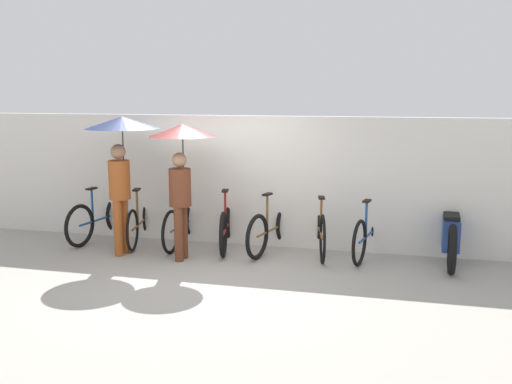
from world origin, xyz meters
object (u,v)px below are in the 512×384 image
motorcycle (450,235)px  pedestrian_center (182,154)px  parked_bicycle_0 (100,218)px  parked_bicycle_1 (141,221)px  parked_bicycle_3 (227,226)px  parked_bicycle_5 (320,229)px  parked_bicycle_4 (272,228)px  parked_bicycle_2 (183,223)px  pedestrian_leading (121,144)px  parked_bicycle_6 (369,233)px

motorcycle → pedestrian_center: bearing=104.0°
parked_bicycle_0 → parked_bicycle_1: parked_bicycle_0 is taller
parked_bicycle_1 → parked_bicycle_3: size_ratio=1.01×
parked_bicycle_5 → parked_bicycle_4: bearing=81.8°
parked_bicycle_2 → parked_bicycle_3: parked_bicycle_2 is taller
parked_bicycle_1 → parked_bicycle_5: size_ratio=0.99×
parked_bicycle_1 → parked_bicycle_2: (0.74, 0.00, 0.01)m
parked_bicycle_2 → parked_bicycle_4: size_ratio=1.01×
parked_bicycle_0 → motorcycle: size_ratio=0.88×
parked_bicycle_0 → pedestrian_leading: 1.65m
parked_bicycle_2 → pedestrian_leading: size_ratio=0.81×
parked_bicycle_1 → parked_bicycle_3: 1.47m
parked_bicycle_1 → parked_bicycle_6: 3.69m
parked_bicycle_0 → pedestrian_center: bearing=-103.0°
parked_bicycle_1 → pedestrian_center: 1.71m
parked_bicycle_4 → pedestrian_leading: bearing=119.8°
parked_bicycle_1 → parked_bicycle_3: same height
parked_bicycle_5 → parked_bicycle_0: bearing=79.1°
parked_bicycle_5 → parked_bicycle_6: bearing=-101.1°
pedestrian_center → parked_bicycle_2: bearing=113.1°
parked_bicycle_6 → pedestrian_center: size_ratio=0.86×
parked_bicycle_1 → parked_bicycle_6: parked_bicycle_6 is taller
pedestrian_leading → motorcycle: 5.04m
parked_bicycle_1 → pedestrian_leading: 1.47m
parked_bicycle_1 → pedestrian_center: (1.01, -0.69, 1.20)m
parked_bicycle_3 → parked_bicycle_5: 1.47m
pedestrian_center → parked_bicycle_4: bearing=31.7°
parked_bicycle_3 → parked_bicycle_1: bearing=78.6°
parked_bicycle_0 → parked_bicycle_5: size_ratio=1.00×
parked_bicycle_0 → parked_bicycle_2: bearing=-81.3°
pedestrian_center → motorcycle: bearing=12.9°
pedestrian_center → pedestrian_leading: bearing=178.2°
parked_bicycle_5 → pedestrian_center: pedestrian_center is taller
motorcycle → parked_bicycle_5: bearing=93.4°
parked_bicycle_5 → pedestrian_leading: 3.27m
parked_bicycle_4 → pedestrian_leading: 2.63m
parked_bicycle_4 → pedestrian_center: size_ratio=0.84×
parked_bicycle_1 → parked_bicycle_3: bearing=-101.6°
parked_bicycle_4 → parked_bicycle_6: size_ratio=0.98×
parked_bicycle_3 → pedestrian_center: 1.45m
parked_bicycle_0 → motorcycle: (5.59, 0.09, 0.03)m
parked_bicycle_5 → pedestrian_center: size_ratio=0.86×
parked_bicycle_6 → pedestrian_leading: pedestrian_leading is taller
parked_bicycle_4 → parked_bicycle_5: parked_bicycle_5 is taller
parked_bicycle_5 → motorcycle: bearing=-101.1°
parked_bicycle_6 → pedestrian_leading: bearing=112.4°
parked_bicycle_5 → pedestrian_leading: size_ratio=0.82×
parked_bicycle_0 → parked_bicycle_4: parked_bicycle_0 is taller
parked_bicycle_6 → pedestrian_center: (-2.68, -0.76, 1.20)m
parked_bicycle_1 → parked_bicycle_6: size_ratio=1.00×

